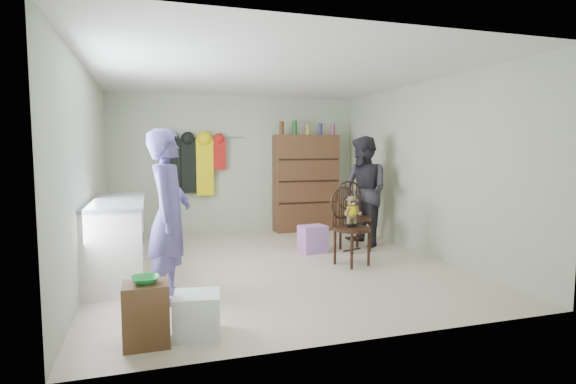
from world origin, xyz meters
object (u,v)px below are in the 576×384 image
object	(u,v)px
counter	(117,239)
dresser	(306,183)
chair_front	(350,220)
chair_far	(353,213)

from	to	relation	value
counter	dresser	distance (m)	3.96
chair_front	dresser	distance (m)	2.60
counter	chair_far	bearing A→B (deg)	8.83
counter	chair_far	world-z (taller)	chair_far
chair_front	dresser	bearing A→B (deg)	64.44
counter	dresser	xyz separation A→B (m)	(3.20, 2.30, 0.44)
chair_far	dresser	world-z (taller)	dresser
dresser	counter	bearing A→B (deg)	-144.31
counter	chair_far	distance (m)	3.38
chair_far	dresser	size ratio (longest dim) A/B	0.51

